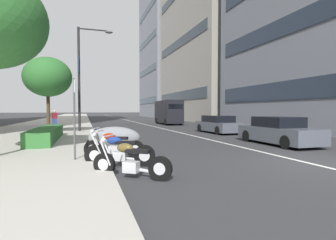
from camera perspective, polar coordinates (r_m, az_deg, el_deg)
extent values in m
plane|color=#303033|center=(9.66, 28.96, -8.41)|extent=(400.00, 400.00, 0.00)
cube|color=#B2ADA3|center=(36.68, -23.31, -0.59)|extent=(160.00, 8.34, 0.15)
cube|color=silver|center=(42.09, -8.35, -0.20)|extent=(110.00, 0.16, 0.01)
cylinder|color=black|center=(7.12, -13.86, -9.44)|extent=(0.45, 0.56, 0.61)
cylinder|color=silver|center=(7.12, -13.86, -9.44)|extent=(0.28, 0.32, 0.30)
cylinder|color=black|center=(6.44, -1.73, -10.62)|extent=(0.45, 0.56, 0.61)
cylinder|color=silver|center=(6.44, -1.73, -10.62)|extent=(0.28, 0.32, 0.30)
cube|color=silver|center=(6.75, -8.11, -10.18)|extent=(0.43, 0.46, 0.28)
cube|color=black|center=(6.59, -6.72, -6.79)|extent=(0.56, 0.65, 0.10)
ellipsoid|color=brown|center=(6.74, -9.43, -6.10)|extent=(0.47, 0.51, 0.24)
cylinder|color=silver|center=(6.97, -13.63, -7.14)|extent=(0.22, 0.28, 0.64)
cylinder|color=silver|center=(7.08, -13.02, -6.98)|extent=(0.22, 0.28, 0.64)
cylinder|color=silver|center=(6.92, -12.79, -3.40)|extent=(0.50, 0.38, 0.04)
sphere|color=silver|center=(7.03, -14.04, -4.31)|extent=(0.14, 0.14, 0.14)
cylinder|color=silver|center=(6.78, -5.41, -11.03)|extent=(0.48, 0.61, 0.16)
cylinder|color=black|center=(8.41, -15.74, -7.49)|extent=(0.34, 0.66, 0.66)
cylinder|color=silver|center=(8.41, -15.74, -7.49)|extent=(0.24, 0.35, 0.33)
cylinder|color=black|center=(8.06, -5.18, -7.83)|extent=(0.34, 0.66, 0.66)
cylinder|color=silver|center=(8.06, -5.18, -7.83)|extent=(0.24, 0.35, 0.33)
cube|color=silver|center=(8.20, -10.57, -7.80)|extent=(0.38, 0.45, 0.28)
cube|color=black|center=(8.10, -9.35, -4.94)|extent=(0.43, 0.68, 0.10)
ellipsoid|color=navy|center=(8.18, -11.76, -4.47)|extent=(0.38, 0.51, 0.24)
cylinder|color=silver|center=(8.27, -15.39, -5.50)|extent=(0.15, 0.31, 0.64)
cylinder|color=silver|center=(8.40, -15.09, -5.38)|extent=(0.15, 0.31, 0.64)
cylinder|color=silver|center=(8.27, -14.74, -2.33)|extent=(0.58, 0.24, 0.04)
sphere|color=silver|center=(8.33, -15.92, -3.14)|extent=(0.14, 0.14, 0.14)
cylinder|color=silver|center=(8.30, -8.44, -8.48)|extent=(0.32, 0.67, 0.16)
cylinder|color=black|center=(9.81, -16.23, -6.16)|extent=(0.34, 0.64, 0.64)
cylinder|color=silver|center=(9.81, -16.23, -6.16)|extent=(0.24, 0.35, 0.32)
cylinder|color=black|center=(9.41, -7.19, -6.44)|extent=(0.34, 0.64, 0.64)
cylinder|color=silver|center=(9.41, -7.19, -6.44)|extent=(0.24, 0.35, 0.32)
cube|color=silver|center=(9.59, -11.81, -6.41)|extent=(0.38, 0.45, 0.28)
cube|color=black|center=(9.49, -10.77, -3.96)|extent=(0.44, 0.68, 0.10)
ellipsoid|color=#991E0A|center=(9.57, -12.81, -3.56)|extent=(0.39, 0.52, 0.24)
cylinder|color=silver|center=(9.68, -15.94, -4.44)|extent=(0.16, 0.31, 0.64)
cylinder|color=silver|center=(9.81, -15.67, -4.35)|extent=(0.16, 0.31, 0.64)
cylinder|color=silver|center=(9.68, -15.39, -1.74)|extent=(0.57, 0.25, 0.04)
sphere|color=silver|center=(9.75, -16.38, -2.43)|extent=(0.14, 0.14, 0.14)
cylinder|color=silver|center=(9.67, -9.97, -7.00)|extent=(0.33, 0.67, 0.16)
ellipsoid|color=gray|center=(11.07, -11.76, -3.86)|extent=(1.30, 2.28, 0.94)
cylinder|color=black|center=(11.25, -16.11, -5.20)|extent=(0.25, 0.61, 0.60)
cube|color=#4C515B|center=(14.27, 23.07, -2.88)|extent=(4.56, 1.84, 0.73)
cube|color=black|center=(14.25, 23.02, -0.37)|extent=(2.20, 1.66, 0.52)
cylinder|color=black|center=(14.99, 17.02, -3.35)|extent=(0.62, 0.23, 0.62)
cylinder|color=black|center=(15.94, 21.82, -3.09)|extent=(0.62, 0.23, 0.62)
cylinder|color=black|center=(12.64, 24.62, -4.47)|extent=(0.62, 0.23, 0.62)
cylinder|color=black|center=(13.75, 29.65, -4.03)|extent=(0.62, 0.23, 0.62)
cube|color=#4C515B|center=(20.03, 10.94, -1.41)|extent=(4.26, 1.86, 0.68)
cube|color=black|center=(20.00, 10.94, 0.26)|extent=(2.40, 1.67, 0.49)
cylinder|color=black|center=(20.88, 7.12, -1.74)|extent=(0.63, 0.24, 0.62)
cylinder|color=black|center=(21.64, 10.90, -1.62)|extent=(0.63, 0.24, 0.62)
cylinder|color=black|center=(18.44, 10.98, -2.28)|extent=(0.63, 0.24, 0.62)
cylinder|color=black|center=(19.29, 15.07, -2.12)|extent=(0.63, 0.24, 0.62)
cube|color=black|center=(31.73, 0.03, 1.87)|extent=(6.17, 2.15, 2.67)
cube|color=black|center=(28.83, 1.72, 3.00)|extent=(0.09, 1.66, 0.56)
cylinder|color=black|center=(33.53, -2.42, -0.17)|extent=(0.73, 0.28, 0.72)
cylinder|color=black|center=(34.00, 0.49, -0.13)|extent=(0.73, 0.28, 0.72)
cylinder|color=black|center=(29.51, -0.50, -0.48)|extent=(0.73, 0.28, 0.72)
cylinder|color=black|center=(30.04, 2.76, -0.44)|extent=(0.73, 0.28, 0.72)
cylinder|color=#47494C|center=(8.74, -19.92, 0.17)|extent=(0.06, 0.06, 2.59)
cube|color=silver|center=(8.76, -19.91, 7.00)|extent=(0.32, 0.02, 0.40)
cylinder|color=#232326|center=(20.77, -19.01, 8.46)|extent=(0.18, 0.18, 7.79)
cylinder|color=#232326|center=(21.54, -16.02, 18.57)|extent=(0.10, 2.23, 0.10)
ellipsoid|color=slate|center=(21.58, -12.91, 18.34)|extent=(0.44, 0.60, 0.20)
cube|color=#194C99|center=(20.57, -19.07, 11.43)|extent=(0.56, 0.03, 1.10)
cube|color=#194C99|center=(21.26, -19.03, 11.12)|extent=(0.56, 0.03, 1.10)
cube|color=#337033|center=(15.10, -25.14, -2.78)|extent=(6.59, 1.10, 0.66)
cylinder|color=#473323|center=(19.50, -24.85, 1.24)|extent=(0.22, 0.22, 2.66)
ellipsoid|color=#2D6B2D|center=(19.63, -24.97, 8.59)|extent=(3.15, 3.15, 2.68)
cube|color=#33478C|center=(26.25, -23.68, -0.58)|extent=(0.37, 0.40, 0.81)
cube|color=maroon|center=(26.22, -23.71, 0.91)|extent=(0.43, 0.48, 0.55)
sphere|color=beige|center=(26.22, -23.72, 1.75)|extent=(0.22, 0.22, 0.22)
cube|color=#232D3D|center=(21.28, 27.90, 6.19)|extent=(22.13, 0.08, 1.50)
cube|color=#232D3D|center=(22.24, 28.14, 19.37)|extent=(22.13, 0.08, 1.50)
cube|color=#2D3842|center=(43.61, 2.54, 5.31)|extent=(20.59, 0.08, 1.50)
cube|color=#2D3842|center=(44.97, 2.56, 16.63)|extent=(20.59, 0.08, 1.50)
cube|color=gray|center=(73.59, 3.87, 21.54)|extent=(19.56, 20.86, 52.27)
cube|color=#384756|center=(66.32, -4.63, 4.29)|extent=(17.60, 0.08, 1.50)
cube|color=#384756|center=(67.01, -4.65, 10.70)|extent=(17.60, 0.08, 1.50)
cube|color=#384756|center=(68.53, -4.67, 16.91)|extent=(17.60, 0.08, 1.50)
cube|color=#384756|center=(70.81, -4.69, 22.78)|extent=(17.60, 0.08, 1.50)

